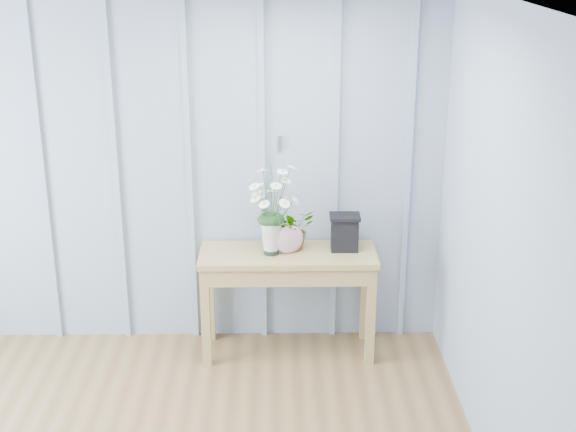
{
  "coord_description": "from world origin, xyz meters",
  "views": [
    {
      "loc": [
        0.84,
        -3.02,
        2.82
      ],
      "look_at": [
        0.92,
        1.94,
        1.03
      ],
      "focal_mm": 50.0,
      "sensor_mm": 36.0,
      "label": 1
    }
  ],
  "objects_px": {
    "sideboard": "(288,268)",
    "felt_disc_vessel": "(289,240)",
    "daisy_vase": "(271,198)",
    "carved_box": "(345,232)"
  },
  "relations": [
    {
      "from": "daisy_vase",
      "to": "carved_box",
      "type": "relative_size",
      "value": 2.53
    },
    {
      "from": "carved_box",
      "to": "sideboard",
      "type": "bearing_deg",
      "value": -173.33
    },
    {
      "from": "daisy_vase",
      "to": "felt_disc_vessel",
      "type": "height_order",
      "value": "daisy_vase"
    },
    {
      "from": "felt_disc_vessel",
      "to": "carved_box",
      "type": "relative_size",
      "value": 0.8
    },
    {
      "from": "sideboard",
      "to": "daisy_vase",
      "type": "height_order",
      "value": "daisy_vase"
    },
    {
      "from": "sideboard",
      "to": "felt_disc_vessel",
      "type": "height_order",
      "value": "felt_disc_vessel"
    },
    {
      "from": "daisy_vase",
      "to": "carved_box",
      "type": "bearing_deg",
      "value": 7.63
    },
    {
      "from": "daisy_vase",
      "to": "felt_disc_vessel",
      "type": "xyz_separation_m",
      "value": [
        0.12,
        0.0,
        -0.3
      ]
    },
    {
      "from": "daisy_vase",
      "to": "felt_disc_vessel",
      "type": "bearing_deg",
      "value": 1.87
    },
    {
      "from": "daisy_vase",
      "to": "felt_disc_vessel",
      "type": "distance_m",
      "value": 0.32
    }
  ]
}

